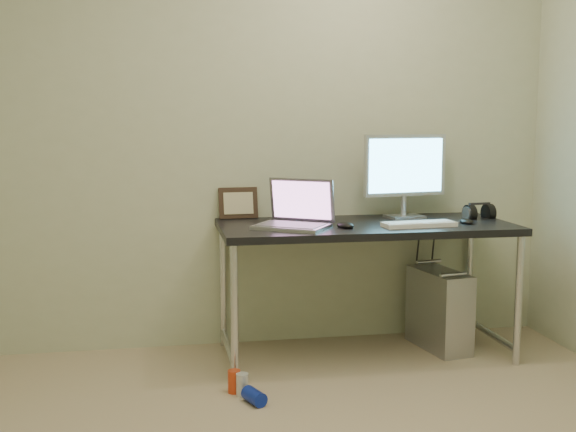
% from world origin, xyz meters
% --- Properties ---
extents(wall_back, '(3.50, 0.02, 2.50)m').
position_xyz_m(wall_back, '(0.00, 1.75, 1.25)').
color(wall_back, beige).
rests_on(wall_back, ground).
extents(desk, '(1.61, 0.70, 0.75)m').
position_xyz_m(desk, '(0.56, 1.40, 0.67)').
color(desk, black).
rests_on(desk, ground).
extents(tower_computer, '(0.27, 0.47, 0.49)m').
position_xyz_m(tower_computer, '(1.02, 1.43, 0.23)').
color(tower_computer, '#A9AAAD').
rests_on(tower_computer, ground).
extents(cable_a, '(0.01, 0.16, 0.69)m').
position_xyz_m(cable_a, '(0.97, 1.70, 0.40)').
color(cable_a, black).
rests_on(cable_a, ground).
extents(cable_b, '(0.02, 0.11, 0.71)m').
position_xyz_m(cable_b, '(1.06, 1.68, 0.38)').
color(cable_b, black).
rests_on(cable_b, ground).
extents(can_red, '(0.08, 0.08, 0.11)m').
position_xyz_m(can_red, '(-0.22, 0.96, 0.06)').
color(can_red, red).
rests_on(can_red, ground).
extents(can_white, '(0.08, 0.08, 0.11)m').
position_xyz_m(can_white, '(-0.19, 0.91, 0.05)').
color(can_white, silver).
rests_on(can_white, ground).
extents(can_blue, '(0.11, 0.15, 0.07)m').
position_xyz_m(can_blue, '(-0.15, 0.80, 0.04)').
color(can_blue, '#1025A3').
rests_on(can_blue, ground).
extents(laptop, '(0.47, 0.45, 0.25)m').
position_xyz_m(laptop, '(0.15, 1.34, 0.81)').
color(laptop, silver).
rests_on(laptop, desk).
extents(monitor, '(0.51, 0.18, 0.48)m').
position_xyz_m(monitor, '(0.85, 1.59, 1.03)').
color(monitor, silver).
rests_on(monitor, desk).
extents(keyboard, '(0.41, 0.16, 0.02)m').
position_xyz_m(keyboard, '(0.81, 1.24, 0.76)').
color(keyboard, white).
rests_on(keyboard, desk).
extents(mouse_right, '(0.07, 0.11, 0.03)m').
position_xyz_m(mouse_right, '(1.10, 1.29, 0.77)').
color(mouse_right, black).
rests_on(mouse_right, desk).
extents(mouse_left, '(0.11, 0.14, 0.04)m').
position_xyz_m(mouse_left, '(0.41, 1.27, 0.77)').
color(mouse_left, black).
rests_on(mouse_left, desk).
extents(headphones, '(0.18, 0.11, 0.11)m').
position_xyz_m(headphones, '(1.27, 1.48, 0.78)').
color(headphones, black).
rests_on(headphones, desk).
extents(picture_frame, '(0.23, 0.08, 0.18)m').
position_xyz_m(picture_frame, '(-0.11, 1.72, 0.84)').
color(picture_frame, black).
rests_on(picture_frame, desk).
extents(webcam, '(0.04, 0.04, 0.12)m').
position_xyz_m(webcam, '(0.18, 1.70, 0.83)').
color(webcam, silver).
rests_on(webcam, desk).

